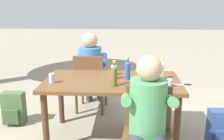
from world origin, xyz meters
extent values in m
plane|color=gray|center=(0.00, 0.00, 0.00)|extent=(24.00, 24.00, 0.00)
cube|color=brown|center=(0.00, 0.00, 0.71)|extent=(1.56, 0.85, 0.04)
cylinder|color=#4C311A|center=(-0.70, -0.34, 0.34)|extent=(0.07, 0.07, 0.69)
cylinder|color=#4C311A|center=(0.70, -0.34, 0.34)|extent=(0.07, 0.07, 0.69)
cylinder|color=#4C311A|center=(-0.70, 0.34, 0.34)|extent=(0.07, 0.07, 0.69)
cylinder|color=#4C311A|center=(0.70, 0.34, 0.34)|extent=(0.07, 0.07, 0.69)
cube|color=brown|center=(0.35, -0.80, 0.43)|extent=(0.48, 0.48, 0.04)
cube|color=brown|center=(0.37, -0.61, 0.66)|extent=(0.42, 0.08, 0.42)
cube|color=brown|center=(-0.35, 0.80, 0.43)|extent=(0.47, 0.47, 0.04)
cube|color=brown|center=(-0.37, 0.61, 0.66)|extent=(0.42, 0.07, 0.42)
cylinder|color=brown|center=(-0.15, 0.98, 0.21)|extent=(0.04, 0.04, 0.41)
cylinder|color=brown|center=(-0.53, 1.01, 0.21)|extent=(0.04, 0.04, 0.41)
cylinder|color=brown|center=(-0.18, 0.60, 0.21)|extent=(0.04, 0.04, 0.41)
cylinder|color=brown|center=(-0.55, 0.63, 0.21)|extent=(0.04, 0.04, 0.41)
cylinder|color=#4C935B|center=(0.35, -0.75, 0.71)|extent=(0.32, 0.32, 0.52)
sphere|color=tan|center=(0.35, -0.75, 1.07)|extent=(0.22, 0.22, 0.22)
cylinder|color=#4C935B|center=(0.16, -0.75, 0.79)|extent=(0.09, 0.31, 0.16)
cylinder|color=#4C935B|center=(0.54, -0.75, 0.79)|extent=(0.09, 0.31, 0.16)
cylinder|color=#3D70B2|center=(-0.35, 0.75, 0.71)|extent=(0.32, 0.32, 0.52)
sphere|color=tan|center=(-0.35, 0.75, 1.07)|extent=(0.22, 0.22, 0.22)
cylinder|color=#383847|center=(-0.26, 0.95, 0.45)|extent=(0.14, 0.40, 0.14)
cylinder|color=#383847|center=(-0.26, 1.15, 0.23)|extent=(0.11, 0.11, 0.45)
cylinder|color=#3D70B2|center=(-0.16, 0.75, 0.79)|extent=(0.09, 0.31, 0.16)
cylinder|color=#383847|center=(-0.44, 0.95, 0.45)|extent=(0.14, 0.40, 0.14)
cylinder|color=#383847|center=(-0.44, 1.15, 0.23)|extent=(0.11, 0.11, 0.45)
cylinder|color=#3D70B2|center=(-0.54, 0.75, 0.79)|extent=(0.09, 0.31, 0.16)
cylinder|color=white|center=(0.57, 0.07, 0.82)|extent=(0.06, 0.06, 0.18)
cone|color=white|center=(0.57, 0.07, 0.92)|extent=(0.06, 0.06, 0.03)
cylinder|color=white|center=(0.57, 0.07, 0.95)|extent=(0.03, 0.03, 0.03)
cylinder|color=yellow|center=(0.57, 0.07, 0.97)|extent=(0.03, 0.03, 0.02)
cylinder|color=#2D56A3|center=(0.18, 0.04, 0.82)|extent=(0.06, 0.06, 0.19)
cone|color=#2D56A3|center=(0.18, 0.04, 0.93)|extent=(0.06, 0.06, 0.03)
cylinder|color=#2D56A3|center=(0.18, 0.04, 0.96)|extent=(0.03, 0.03, 0.03)
cylinder|color=yellow|center=(0.18, 0.04, 0.98)|extent=(0.03, 0.03, 0.02)
cylinder|color=#566623|center=(0.03, -0.21, 0.83)|extent=(0.06, 0.06, 0.20)
cone|color=#566623|center=(0.03, -0.21, 0.94)|extent=(0.06, 0.06, 0.03)
cylinder|color=#566623|center=(0.03, -0.21, 0.97)|extent=(0.03, 0.03, 0.03)
cylinder|color=yellow|center=(0.03, -0.21, 0.99)|extent=(0.03, 0.03, 0.02)
cylinder|color=#BC6B47|center=(0.02, 0.05, 0.78)|extent=(0.08, 0.08, 0.12)
cylinder|color=silver|center=(0.01, 0.22, 0.78)|extent=(0.07, 0.07, 0.12)
cylinder|color=#B2B7BC|center=(-0.66, -0.14, 0.78)|extent=(0.06, 0.06, 0.11)
cylinder|color=white|center=(0.61, -0.20, 0.77)|extent=(0.07, 0.07, 0.08)
cube|color=silver|center=(0.72, -0.13, 0.73)|extent=(0.18, 0.04, 0.01)
cube|color=black|center=(0.83, -0.14, 0.73)|extent=(0.08, 0.03, 0.01)
cube|color=#47663D|center=(-1.33, 0.29, 0.22)|extent=(0.29, 0.15, 0.44)
cube|color=#395130|center=(-1.33, 0.18, 0.14)|extent=(0.20, 0.06, 0.19)
cube|color=#2D4784|center=(1.26, -0.12, 0.21)|extent=(0.32, 0.15, 0.43)
camera|label=1|loc=(0.15, -2.83, 1.62)|focal=41.37mm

